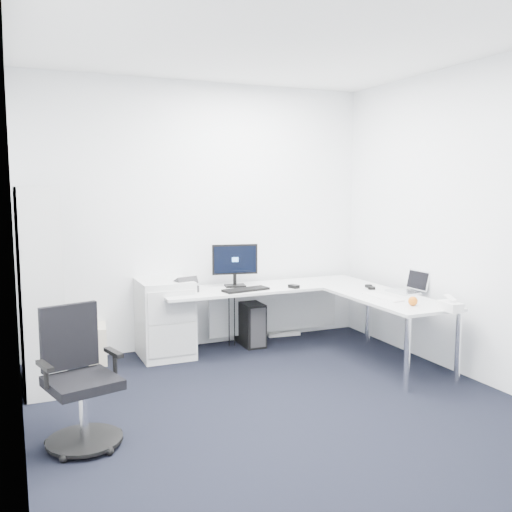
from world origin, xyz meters
name	(u,v)px	position (x,y,z in m)	size (l,w,h in m)	color
ground	(294,418)	(0.00, 0.00, 0.00)	(4.20, 4.20, 0.00)	black
ceiling	(298,29)	(0.00, 0.00, 2.70)	(4.20, 4.20, 0.00)	white
wall_back	(202,216)	(0.00, 2.10, 1.35)	(3.60, 0.02, 2.70)	white
wall_left	(15,242)	(-1.80, 0.00, 1.35)	(0.02, 4.20, 2.70)	white
wall_right	(492,224)	(1.80, 0.00, 1.35)	(0.02, 4.20, 2.70)	white
l_desk	(279,324)	(0.55, 1.40, 0.32)	(2.21, 1.24, 0.65)	silver
drawer_pedestal	(164,318)	(-0.48, 1.87, 0.38)	(0.49, 0.61, 0.76)	silver
bookshelf	(39,288)	(-1.62, 1.45, 0.83)	(0.32, 0.83, 1.66)	#B4B7B7
task_chair	(82,379)	(-1.45, 0.14, 0.45)	(0.50, 0.50, 0.90)	black
black_pc_tower	(249,323)	(0.44, 1.90, 0.23)	(0.20, 0.46, 0.45)	black
beige_pc_tower	(97,343)	(-1.12, 1.92, 0.18)	(0.17, 0.37, 0.35)	beige
power_strip	(284,334)	(0.92, 2.04, 0.02)	(0.37, 0.06, 0.04)	white
monitor	(235,265)	(0.24, 1.80, 0.87)	(0.46, 0.15, 0.44)	black
black_keyboard	(246,290)	(0.26, 1.55, 0.66)	(0.46, 0.16, 0.02)	black
mouse	(294,286)	(0.75, 1.49, 0.66)	(0.06, 0.11, 0.03)	black
desk_phone	(184,284)	(-0.31, 1.73, 0.72)	(0.21, 0.21, 0.15)	#2C2B2E
laptop	(403,282)	(1.60, 0.86, 0.75)	(0.30, 0.29, 0.21)	silver
white_keyboard	(383,297)	(1.27, 0.73, 0.65)	(0.13, 0.45, 0.02)	white
headphones	(370,286)	(1.44, 1.18, 0.67)	(0.11, 0.17, 0.05)	black
orange_fruit	(413,301)	(1.31, 0.35, 0.69)	(0.08, 0.08, 0.08)	#D26512
tissue_box	(450,306)	(1.46, 0.07, 0.68)	(0.11, 0.21, 0.07)	white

